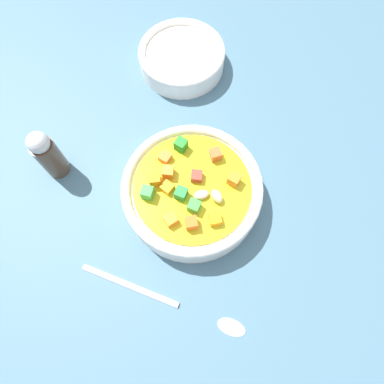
{
  "coord_description": "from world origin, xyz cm",
  "views": [
    {
      "loc": [
        11.58,
        13.01,
        46.49
      ],
      "look_at": [
        0.0,
        0.0,
        2.32
      ],
      "focal_mm": 32.17,
      "sensor_mm": 36.0,
      "label": 1
    }
  ],
  "objects_px": {
    "soup_bowl_main": "(192,191)",
    "spoon": "(165,300)",
    "side_bowl_small": "(182,57)",
    "pepper_shaker": "(48,154)"
  },
  "relations": [
    {
      "from": "soup_bowl_main",
      "to": "side_bowl_small",
      "type": "bearing_deg",
      "value": -127.77
    },
    {
      "from": "soup_bowl_main",
      "to": "side_bowl_small",
      "type": "relative_size",
      "value": 1.35
    },
    {
      "from": "soup_bowl_main",
      "to": "pepper_shaker",
      "type": "xyz_separation_m",
      "value": [
        0.12,
        -0.17,
        0.02
      ]
    },
    {
      "from": "side_bowl_small",
      "to": "pepper_shaker",
      "type": "distance_m",
      "value": 0.27
    },
    {
      "from": "spoon",
      "to": "side_bowl_small",
      "type": "distance_m",
      "value": 0.38
    },
    {
      "from": "soup_bowl_main",
      "to": "spoon",
      "type": "relative_size",
      "value": 0.91
    },
    {
      "from": "soup_bowl_main",
      "to": "spoon",
      "type": "distance_m",
      "value": 0.15
    },
    {
      "from": "spoon",
      "to": "side_bowl_small",
      "type": "height_order",
      "value": "side_bowl_small"
    },
    {
      "from": "soup_bowl_main",
      "to": "pepper_shaker",
      "type": "distance_m",
      "value": 0.2
    },
    {
      "from": "spoon",
      "to": "side_bowl_small",
      "type": "xyz_separation_m",
      "value": [
        -0.27,
        -0.27,
        0.02
      ]
    }
  ]
}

